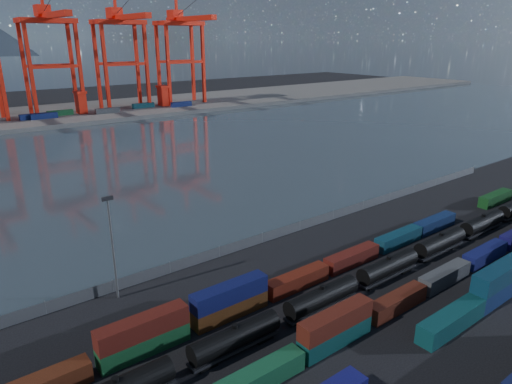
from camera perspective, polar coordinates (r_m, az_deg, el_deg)
ground at (r=72.82m, az=14.95°, el=-13.60°), size 700.00×700.00×0.00m
harbor_water at (r=154.49m, az=-17.22°, el=3.58°), size 700.00×700.00×0.00m
far_quay at (r=253.79m, az=-25.87°, el=8.47°), size 700.00×70.00×2.00m
container_row_south at (r=57.99m, az=14.69°, el=-20.13°), size 141.10×2.66×5.68m
container_row_mid at (r=67.86m, az=14.35°, el=-14.46°), size 140.84×2.37×5.04m
container_row_north at (r=70.15m, az=0.50°, el=-12.57°), size 141.53×2.43×5.17m
tanker_string at (r=85.62m, az=19.32°, el=-7.37°), size 121.69×2.83×4.05m
waterfront_fence at (r=89.57m, az=0.78°, el=-5.79°), size 160.12×0.12×2.20m
yard_light_mast at (r=71.34m, az=-17.53°, el=-6.08°), size 1.60×0.40×16.60m
gantry_cranes at (r=243.01m, az=-28.66°, el=17.13°), size 200.40×48.77×66.05m
quay_containers at (r=237.31m, az=-27.76°, el=8.16°), size 172.58×10.99×2.60m
straddle_carriers at (r=242.66m, az=-26.16°, el=9.68°), size 140.00×7.00×11.10m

